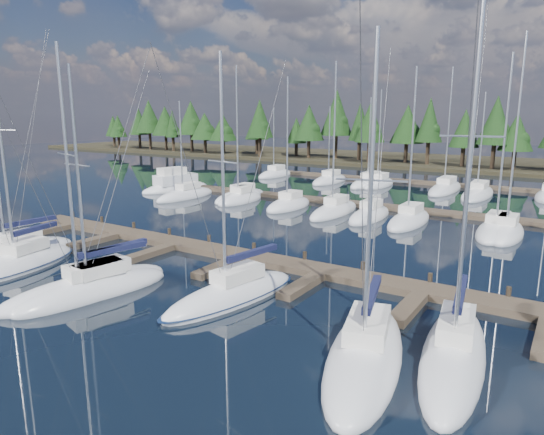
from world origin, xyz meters
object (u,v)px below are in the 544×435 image
Objects in this scene: front_sailboat_0 at (13,253)px; front_sailboat_4 at (232,295)px; main_dock at (240,258)px; front_sailboat_1 at (21,263)px; front_sailboat_5 at (365,355)px; front_sailboat_6 at (454,353)px; motor_yacht_left at (176,186)px; front_sailboat_2 at (96,288)px; front_sailboat_3 at (88,290)px.

front_sailboat_0 reaches higher than front_sailboat_4.
front_sailboat_4 is at bearing -57.01° from main_dock.
front_sailboat_5 is (23.01, 0.58, -0.02)m from front_sailboat_1.
motor_yacht_left is at bearing 146.82° from front_sailboat_6.
front_sailboat_5 is at bearing 1.44° from front_sailboat_1.
front_sailboat_4 is 38.51m from motor_yacht_left.
front_sailboat_0 reaches higher than front_sailboat_1.
front_sailboat_1 reaches higher than main_dock.
front_sailboat_1 is at bearing -168.81° from front_sailboat_4.
front_sailboat_2 is 36.21m from motor_yacht_left.
front_sailboat_1 is 7.63m from front_sailboat_3.
front_sailboat_5 is 3.55m from front_sailboat_6.
front_sailboat_5 is at bearing -0.89° from front_sailboat_0.
front_sailboat_2 is at bearing -171.03° from front_sailboat_6.
front_sailboat_0 is 28.63m from front_sailboat_6.
front_sailboat_0 is at bearing -176.83° from front_sailboat_6.
front_sailboat_6 is at bearing 33.98° from front_sailboat_5.
front_sailboat_3 is 18.65m from front_sailboat_6.
front_sailboat_6 is at bearing -1.71° from front_sailboat_4.
motor_yacht_left is (-11.34, 27.69, 0.22)m from front_sailboat_0.
front_sailboat_5 is at bearing 3.35° from front_sailboat_2.
front_sailboat_3 is 7.93m from front_sailboat_4.
front_sailboat_6 is (11.30, -0.34, 0.02)m from front_sailboat_4.
front_sailboat_6 is at bearing -33.18° from motor_yacht_left.
front_sailboat_6 is (14.99, -6.01, 0.10)m from main_dock.
front_sailboat_1 is 26.08m from front_sailboat_6.
front_sailboat_3 is at bearing -109.94° from main_dock.
motor_yacht_left is at bearing 115.98° from front_sailboat_1.
front_sailboat_0 reaches higher than front_sailboat_3.
front_sailboat_2 is at bearing -110.00° from main_dock.
main_dock is at bearing 122.99° from front_sailboat_4.
front_sailboat_1 is 1.23× the size of front_sailboat_2.
motor_yacht_left is at bearing 112.27° from front_sailboat_0.
front_sailboat_0 is 1.25× the size of front_sailboat_2.
front_sailboat_2 is 0.96× the size of front_sailboat_4.
front_sailboat_4 is at bearing 24.92° from front_sailboat_2.
motor_yacht_left is at bearing 142.78° from front_sailboat_5.
front_sailboat_0 is at bearing -150.82° from main_dock.
front_sailboat_4 reaches higher than main_dock.
front_sailboat_1 is at bearing 177.66° from front_sailboat_2.
motor_yacht_left is at bearing 138.00° from front_sailboat_4.
front_sailboat_2 is 0.43m from front_sailboat_3.
front_sailboat_0 is 10.37m from front_sailboat_3.
front_sailboat_4 is at bearing 164.50° from front_sailboat_5.
main_dock is at bearing 29.18° from front_sailboat_0.
motor_yacht_left is (-28.62, 25.77, 0.24)m from front_sailboat_4.
front_sailboat_5 is (12.05, -7.99, 0.07)m from main_dock.
front_sailboat_1 is 1.18× the size of front_sailboat_4.
front_sailboat_6 reaches higher than front_sailboat_5.
front_sailboat_3 is 0.86× the size of front_sailboat_6.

